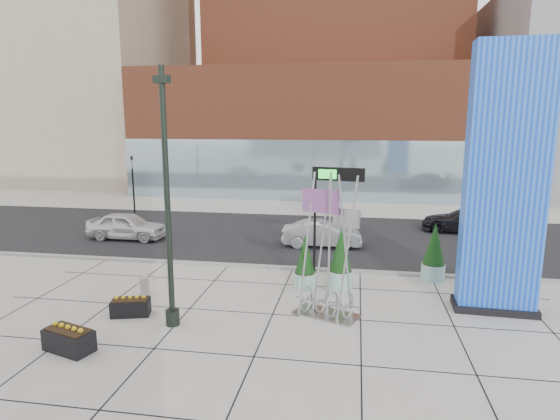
% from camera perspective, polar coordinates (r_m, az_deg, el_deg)
% --- Properties ---
extents(ground, '(160.00, 160.00, 0.00)m').
position_cam_1_polar(ground, '(17.63, -3.57, -11.08)').
color(ground, '#9E9991').
rests_on(ground, ground).
extents(street_asphalt, '(80.00, 12.00, 0.02)m').
position_cam_1_polar(street_asphalt, '(27.01, 1.15, -3.20)').
color(street_asphalt, black).
rests_on(street_asphalt, ground).
extents(curb_edge, '(80.00, 0.30, 0.12)m').
position_cam_1_polar(curb_edge, '(21.30, -1.16, -6.96)').
color(curb_edge, gray).
rests_on(curb_edge, ground).
extents(tower_podium, '(34.00, 10.00, 11.00)m').
position_cam_1_polar(tower_podium, '(43.02, 5.79, 9.41)').
color(tower_podium, brown).
rests_on(tower_podium, ground).
extents(tower_glass_front, '(34.00, 0.60, 5.00)m').
position_cam_1_polar(tower_glass_front, '(38.44, 5.25, 4.76)').
color(tower_glass_front, '#8CA5B2').
rests_on(tower_glass_front, ground).
extents(building_beige_left, '(18.00, 20.00, 34.00)m').
position_cam_1_polar(building_beige_left, '(59.02, -22.55, 20.29)').
color(building_beige_left, gray).
rests_on(building_beige_left, ground).
extents(blue_pylon, '(2.80, 1.36, 9.15)m').
position_cam_1_polar(blue_pylon, '(17.40, 25.69, 2.64)').
color(blue_pylon, blue).
rests_on(blue_pylon, ground).
extents(lamp_post, '(0.55, 0.45, 8.20)m').
position_cam_1_polar(lamp_post, '(15.11, -13.45, -1.78)').
color(lamp_post, black).
rests_on(lamp_post, ground).
extents(public_art_sculpture, '(2.42, 1.81, 4.95)m').
position_cam_1_polar(public_art_sculpture, '(16.07, 5.83, -8.40)').
color(public_art_sculpture, '#AAACAF').
rests_on(public_art_sculpture, ground).
extents(concrete_bollard, '(0.36, 0.36, 0.70)m').
position_cam_1_polar(concrete_bollard, '(18.79, -16.18, -8.95)').
color(concrete_bollard, gray).
rests_on(concrete_bollard, ground).
extents(overhead_street_sign, '(2.19, 0.60, 4.66)m').
position_cam_1_polar(overhead_street_sign, '(19.84, 6.62, 3.32)').
color(overhead_street_sign, black).
rests_on(overhead_street_sign, ground).
extents(round_planter_east, '(0.98, 0.98, 2.44)m').
position_cam_1_polar(round_planter_east, '(20.54, 18.27, -5.01)').
color(round_planter_east, '#8FC0B6').
rests_on(round_planter_east, ground).
extents(round_planter_mid, '(0.97, 0.97, 2.43)m').
position_cam_1_polar(round_planter_mid, '(18.84, 7.42, -5.98)').
color(round_planter_mid, '#8FC0B6').
rests_on(round_planter_mid, ground).
extents(round_planter_west, '(0.88, 0.88, 2.19)m').
position_cam_1_polar(round_planter_west, '(18.68, 3.06, -6.42)').
color(round_planter_west, '#8FC0B6').
rests_on(round_planter_west, ground).
extents(box_planter_north, '(1.39, 0.94, 0.70)m').
position_cam_1_polar(box_planter_north, '(17.14, -17.75, -11.11)').
color(box_planter_north, black).
rests_on(box_planter_north, ground).
extents(box_planter_south, '(1.61, 1.13, 0.80)m').
position_cam_1_polar(box_planter_south, '(15.32, -24.35, -14.11)').
color(box_planter_south, black).
rests_on(box_planter_south, ground).
extents(car_white_west, '(4.40, 1.82, 1.49)m').
position_cam_1_polar(car_white_west, '(27.60, -18.19, -1.87)').
color(car_white_west, silver).
rests_on(car_white_west, ground).
extents(car_silver_mid, '(4.22, 1.66, 1.37)m').
position_cam_1_polar(car_silver_mid, '(24.77, 5.11, -2.94)').
color(car_silver_mid, '#9FA1A7').
rests_on(car_silver_mid, ground).
extents(car_dark_east, '(5.32, 2.86, 1.47)m').
position_cam_1_polar(car_dark_east, '(29.84, 21.77, -1.20)').
color(car_dark_east, black).
rests_on(car_dark_east, ground).
extents(traffic_signal, '(0.15, 0.18, 4.10)m').
position_cam_1_polar(traffic_signal, '(34.95, -17.49, 3.36)').
color(traffic_signal, black).
rests_on(traffic_signal, ground).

